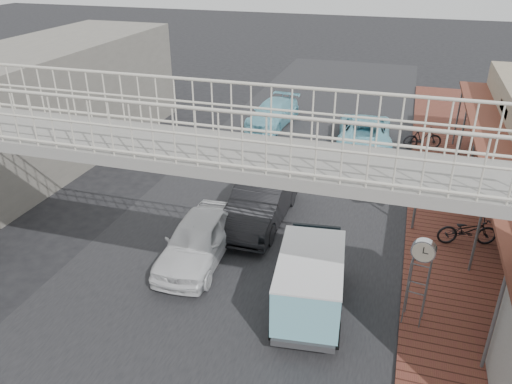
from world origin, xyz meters
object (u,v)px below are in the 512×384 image
Objects in this scene: motorcycle_near at (467,230)px; street_clock at (423,254)px; angkot_van at (311,275)px; motorcycle_far at (423,138)px; dark_sedan at (261,201)px; arrow_sign at (443,169)px; white_hatchback at (198,240)px; angkot_far at (273,113)px; angkot_curb at (365,131)px.

street_clock is (-1.57, -4.34, 1.54)m from motorcycle_near.
motorcycle_far is (2.80, 12.98, -0.51)m from angkot_van.
street_clock reaches higher than dark_sedan.
angkot_van reaches higher than dark_sedan.
dark_sedan is at bearing 175.11° from arrow_sign.
white_hatchback is at bearing 179.45° from street_clock.
dark_sedan is 10.26m from motorcycle_far.
motorcycle_far is 0.74× the size of street_clock.
dark_sedan is 1.99× the size of street_clock.
dark_sedan is 10.57m from angkot_far.
motorcycle_far is (-1.44, 8.33, 0.05)m from motorcycle_near.
arrow_sign reaches higher than white_hatchback.
angkot_van is at bearing -57.92° from dark_sedan.
dark_sedan is 1.26× the size of angkot_van.
street_clock is at bearing -111.53° from arrow_sign.
angkot_far is (-5.07, 1.63, -0.09)m from angkot_curb.
street_clock is at bearing 145.14° from motorcycle_near.
arrow_sign is at bearing 107.35° from angkot_curb.
angkot_far reaches higher than motorcycle_far.
angkot_curb is 5.33m from angkot_far.
motorcycle_far is 12.76m from street_clock.
arrow_sign is at bearing 26.84° from white_hatchback.
angkot_curb is 8.40m from arrow_sign.
angkot_van is 1.40× the size of arrow_sign.
angkot_curb is at bearing 97.45° from arrow_sign.
motorcycle_near is at bearing 3.67° from dark_sedan.
angkot_curb is at bearing 11.75° from motorcycle_near.
angkot_far is at bearing 127.22° from street_clock.
motorcycle_far is 0.66× the size of arrow_sign.
white_hatchback is 1.09× the size of angkot_van.
angkot_van is 6.36m from arrow_sign.
angkot_van is at bearing -64.68° from angkot_far.
dark_sedan is 2.56× the size of motorcycle_near.
street_clock reaches higher than angkot_far.
dark_sedan is 1.08× the size of angkot_far.
motorcycle_near is (4.25, 4.65, -0.56)m from angkot_van.
angkot_far is at bearing 116.58° from arrow_sign.
angkot_far is at bearing -23.04° from angkot_curb.
white_hatchback is at bearing 66.23° from angkot_curb.
white_hatchback is 6.72m from street_clock.
angkot_far is at bearing 92.74° from white_hatchback.
arrow_sign is (0.56, 5.03, 0.20)m from street_clock.
white_hatchback is 4.07m from angkot_van.
dark_sedan is 6.15m from arrow_sign.
white_hatchback is 13.24m from angkot_far.
street_clock is at bearing -36.26° from dark_sedan.
angkot_curb reaches higher than motorcycle_near.
angkot_curb is 12.99m from street_clock.
angkot_van reaches higher than motorcycle_far.
street_clock is at bearing 96.39° from angkot_curb.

